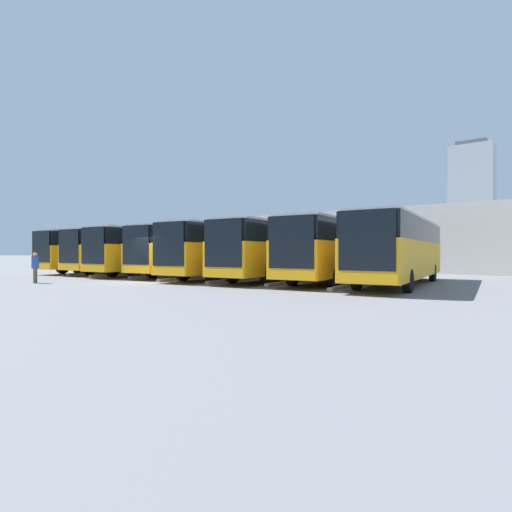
# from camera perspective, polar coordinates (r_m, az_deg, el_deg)

# --- Properties ---
(ground_plane) EXTENTS (600.00, 600.00, 0.00)m
(ground_plane) POSITION_cam_1_polar(r_m,az_deg,el_deg) (22.79, -15.72, -3.66)
(ground_plane) COLOR slate
(bus_0) EXTENTS (3.37, 12.55, 3.34)m
(bus_0) POSITION_cam_1_polar(r_m,az_deg,el_deg) (21.28, 19.88, 1.07)
(bus_0) COLOR orange
(bus_0) RESTS_ON ground_plane
(curb_divider_0) EXTENTS (0.76, 6.61, 0.15)m
(curb_divider_0) POSITION_cam_1_polar(r_m,az_deg,el_deg) (20.14, 13.74, -3.98)
(curb_divider_0) COLOR #9E9E99
(curb_divider_0) RESTS_ON ground_plane
(bus_1) EXTENTS (3.37, 12.55, 3.34)m
(bus_1) POSITION_cam_1_polar(r_m,az_deg,el_deg) (22.78, 11.78, 1.04)
(bus_1) COLOR orange
(bus_1) RESTS_ON ground_plane
(curb_divider_1) EXTENTS (0.76, 6.61, 0.15)m
(curb_divider_1) POSITION_cam_1_polar(r_m,az_deg,el_deg) (21.95, 5.72, -3.61)
(curb_divider_1) COLOR #9E9E99
(curb_divider_1) RESTS_ON ground_plane
(bus_2) EXTENTS (3.37, 12.55, 3.34)m
(bus_2) POSITION_cam_1_polar(r_m,az_deg,el_deg) (24.00, 3.84, 1.01)
(bus_2) COLOR orange
(bus_2) RESTS_ON ground_plane
(curb_divider_2) EXTENTS (0.76, 6.61, 0.15)m
(curb_divider_2) POSITION_cam_1_polar(r_m,az_deg,el_deg) (23.50, -2.09, -3.34)
(curb_divider_2) COLOR #9E9E99
(curb_divider_2) RESTS_ON ground_plane
(bus_3) EXTENTS (3.37, 12.55, 3.34)m
(bus_3) POSITION_cam_1_polar(r_m,az_deg,el_deg) (25.74, -3.00, 0.97)
(bus_3) COLOR orange
(bus_3) RESTS_ON ground_plane
(curb_divider_3) EXTENTS (0.76, 6.61, 0.15)m
(curb_divider_3) POSITION_cam_1_polar(r_m,az_deg,el_deg) (25.53, -8.60, -3.05)
(curb_divider_3) COLOR #9E9E99
(curb_divider_3) RESTS_ON ground_plane
(bus_4) EXTENTS (3.37, 12.55, 3.34)m
(bus_4) POSITION_cam_1_polar(r_m,az_deg,el_deg) (28.47, -7.62, 0.91)
(bus_4) COLOR orange
(bus_4) RESTS_ON ground_plane
(curb_divider_4) EXTENTS (0.76, 6.61, 0.15)m
(curb_divider_4) POSITION_cam_1_polar(r_m,az_deg,el_deg) (28.45, -12.68, -2.70)
(curb_divider_4) COLOR #9E9E99
(curb_divider_4) RESTS_ON ground_plane
(bus_5) EXTENTS (3.37, 12.55, 3.34)m
(bus_5) POSITION_cam_1_polar(r_m,az_deg,el_deg) (30.56, -13.02, 0.87)
(bus_5) COLOR orange
(bus_5) RESTS_ON ground_plane
(curb_divider_5) EXTENTS (0.76, 6.61, 0.15)m
(curb_divider_5) POSITION_cam_1_polar(r_m,az_deg,el_deg) (30.76, -17.70, -2.48)
(curb_divider_5) COLOR #9E9E99
(curb_divider_5) RESTS_ON ground_plane
(bus_6) EXTENTS (3.37, 12.55, 3.34)m
(bus_6) POSITION_cam_1_polar(r_m,az_deg,el_deg) (33.44, -16.42, 0.82)
(bus_6) COLOR orange
(bus_6) RESTS_ON ground_plane
(curb_divider_6) EXTENTS (0.76, 6.61, 0.15)m
(curb_divider_6) POSITION_cam_1_polar(r_m,az_deg,el_deg) (33.78, -20.67, -2.23)
(curb_divider_6) COLOR #9E9E99
(curb_divider_6) RESTS_ON ground_plane
(bus_7) EXTENTS (3.37, 12.55, 3.34)m
(bus_7) POSITION_cam_1_polar(r_m,az_deg,el_deg) (36.13, -19.95, 0.78)
(bus_7) COLOR orange
(bus_7) RESTS_ON ground_plane
(pedestrian) EXTENTS (0.50, 0.50, 1.64)m
(pedestrian) POSITION_cam_1_polar(r_m,az_deg,el_deg) (24.49, -29.01, -1.35)
(pedestrian) COLOR brown
(pedestrian) RESTS_ON ground_plane
(station_building) EXTENTS (35.40, 14.69, 5.42)m
(station_building) POSITION_cam_1_polar(r_m,az_deg,el_deg) (42.99, 11.04, 1.90)
(station_building) COLOR beige
(station_building) RESTS_ON ground_plane
(office_tower) EXTENTS (19.40, 19.40, 56.63)m
(office_tower) POSITION_cam_1_polar(r_m,az_deg,el_deg) (227.42, 28.49, 6.94)
(office_tower) COLOR #ADB2B7
(office_tower) RESTS_ON ground_plane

